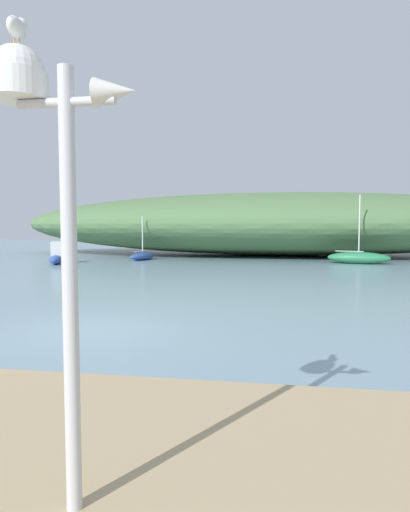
{
  "coord_description": "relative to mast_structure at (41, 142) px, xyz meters",
  "views": [
    {
      "loc": [
        4.26,
        -9.61,
        2.42
      ],
      "look_at": [
        1.47,
        7.61,
        1.21
      ],
      "focal_mm": 30.98,
      "sensor_mm": 36.0,
      "label": 1
    }
  ],
  "objects": [
    {
      "name": "seagull_on_radar",
      "position": [
        -0.18,
        0.02,
        0.85
      ],
      "size": [
        0.17,
        0.35,
        0.24
      ],
      "color": "orange",
      "rests_on": "mast_structure"
    },
    {
      "name": "motorboat_east_reach",
      "position": [
        -11.99,
        22.85,
        -2.56
      ],
      "size": [
        1.66,
        2.69,
        1.4
      ],
      "color": "#2D4C9E",
      "rests_on": "ground"
    },
    {
      "name": "ground_plane",
      "position": [
        -2.52,
        6.5,
        -3.04
      ],
      "size": [
        120.0,
        120.0,
        0.0
      ],
      "primitive_type": "plane",
      "color": "#7A99A8"
    },
    {
      "name": "sailboat_west_reach",
      "position": [
        6.9,
        25.94,
        -2.65
      ],
      "size": [
        3.98,
        1.93,
        4.35
      ],
      "color": "#287A4C",
      "rests_on": "ground"
    },
    {
      "name": "distant_hill",
      "position": [
        1.98,
        34.04,
        -0.49
      ],
      "size": [
        43.87,
        15.43,
        5.1
      ],
      "primitive_type": "ellipsoid",
      "color": "#517547",
      "rests_on": "ground"
    },
    {
      "name": "mast_structure",
      "position": [
        0.0,
        0.0,
        0.0
      ],
      "size": [
        1.14,
        0.44,
        3.56
      ],
      "color": "silver",
      "rests_on": "beach_sand"
    },
    {
      "name": "sailboat_near_shore",
      "position": [
        -7.53,
        26.72,
        -2.76
      ],
      "size": [
        1.71,
        2.78,
        3.07
      ],
      "color": "#2D4C9E",
      "rests_on": "ground"
    }
  ]
}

